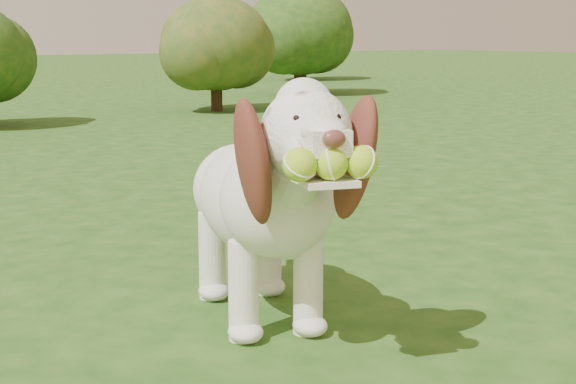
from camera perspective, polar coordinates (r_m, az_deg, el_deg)
ground at (r=3.39m, az=-2.88°, el=-6.62°), size 80.00×80.00×0.00m
dog at (r=2.95m, az=-1.51°, el=-0.04°), size 0.71×1.30×0.86m
shrub_f at (r=14.56m, az=0.75°, el=10.44°), size 1.73×1.73×1.80m
shrub_d at (r=11.47m, az=-4.68°, el=9.55°), size 1.42×1.42×1.47m
shrub_h at (r=19.39m, az=0.95°, el=10.44°), size 1.77×1.77×1.84m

